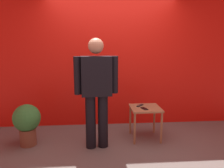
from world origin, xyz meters
The scene contains 7 objects.
ground_plane centered at (0.00, 0.00, 0.00)m, with size 12.00×12.00×0.00m, color #59544F.
back_wall_red centered at (0.00, 1.35, 1.67)m, with size 5.64×0.12×3.35m, color red.
standing_person centered at (-0.32, 0.27, 0.97)m, with size 0.69×0.27×1.73m.
side_table centered at (0.53, 0.54, 0.48)m, with size 0.51×0.51×0.56m.
cell_phone centered at (0.49, 0.45, 0.57)m, with size 0.07×0.14×0.01m, color black.
tv_remote centered at (0.45, 0.62, 0.57)m, with size 0.04×0.17×0.02m, color black.
potted_plant centered at (-1.45, 0.42, 0.41)m, with size 0.44×0.44×0.69m.
Camera 1 is at (-0.34, -3.09, 1.65)m, focal length 35.58 mm.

